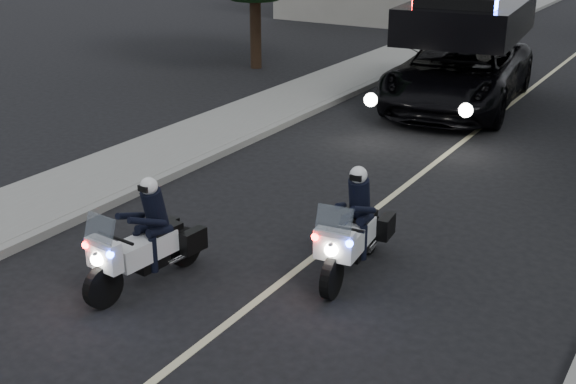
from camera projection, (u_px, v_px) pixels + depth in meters
name	position (u px, v px, depth m)	size (l,w,h in m)	color
ground	(234.00, 319.00, 9.59)	(120.00, 120.00, 0.00)	black
curb_left	(326.00, 105.00, 19.51)	(0.20, 60.00, 0.15)	gray
sidewalk_left	(290.00, 100.00, 20.04)	(2.00, 60.00, 0.16)	gray
lane_marking	(477.00, 131.00, 17.55)	(0.12, 50.00, 0.01)	#BFB78C
police_moto_left	(149.00, 284.00, 10.48)	(0.65, 1.86, 1.58)	silver
police_moto_right	(352.00, 272.00, 10.81)	(0.66, 1.89, 1.61)	silver
police_suv	(456.00, 106.00, 19.74)	(3.02, 6.51, 3.17)	black
bicycle	(512.00, 51.00, 27.02)	(0.56, 1.60, 0.84)	black
cyclist	(512.00, 51.00, 27.02)	(0.61, 0.41, 1.69)	black
tree_left_near	(256.00, 68.00, 24.30)	(5.81, 5.81, 9.68)	#164419
tree_left_far	(406.00, 12.00, 36.87)	(6.11, 6.11, 10.18)	black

